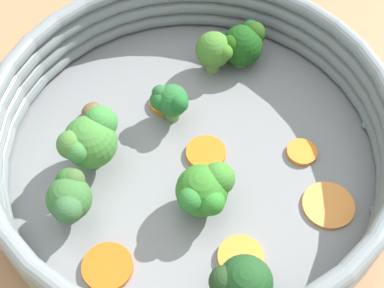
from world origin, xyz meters
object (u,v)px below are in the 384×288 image
carrot_slice_2 (165,102)px  carrot_slice_5 (240,257)px  carrot_slice_0 (107,267)px  broccoli_floret_2 (243,285)px  broccoli_floret_1 (243,43)px  broccoli_floret_3 (170,101)px  carrot_slice_4 (328,205)px  carrot_slice_3 (206,155)px  carrot_slice_6 (302,152)px  broccoli_floret_5 (69,197)px  broccoli_floret_6 (213,50)px  broccoli_floret_4 (205,190)px  skillet (192,158)px  carrot_slice_1 (219,51)px  mushroom_piece_0 (91,111)px  broccoli_floret_0 (90,140)px

carrot_slice_2 → carrot_slice_5: 0.17m
carrot_slice_0 → broccoli_floret_2: size_ratio=0.85×
broccoli_floret_1 → broccoli_floret_3: 0.10m
carrot_slice_2 → broccoli_floret_1: 0.10m
carrot_slice_4 → carrot_slice_3: bearing=71.1°
carrot_slice_6 → broccoli_floret_1: size_ratio=0.62×
broccoli_floret_5 → broccoli_floret_6: 0.21m
broccoli_floret_1 → broccoli_floret_5: size_ratio=0.92×
carrot_slice_2 → carrot_slice_4: carrot_slice_2 is taller
broccoli_floret_4 → carrot_slice_4: bearing=-82.5°
broccoli_floret_4 → carrot_slice_6: bearing=-51.6°
carrot_slice_4 → skillet: bearing=72.1°
broccoli_floret_6 → carrot_slice_2: bearing=141.6°
skillet → broccoli_floret_4: size_ratio=7.07×
carrot_slice_1 → broccoli_floret_3: bearing=157.5°
broccoli_floret_1 → broccoli_floret_2: 0.25m
carrot_slice_4 → broccoli_floret_3: size_ratio=1.11×
carrot_slice_1 → broccoli_floret_2: broccoli_floret_2 is taller
broccoli_floret_1 → broccoli_floret_4: 0.18m
broccoli_floret_2 → broccoli_floret_3: 0.19m
carrot_slice_3 → broccoli_floret_2: broccoli_floret_2 is taller
broccoli_floret_3 → mushroom_piece_0: 0.08m
broccoli_floret_5 → broccoli_floret_6: bearing=-28.5°
carrot_slice_4 → carrot_slice_5: bearing=128.6°
carrot_slice_1 → carrot_slice_5: bearing=-170.1°
carrot_slice_2 → carrot_slice_5: size_ratio=0.82×
skillet → carrot_slice_4: size_ratio=7.64×
carrot_slice_2 → broccoli_floret_4: size_ratio=0.63×
broccoli_floret_0 → carrot_slice_6: bearing=-80.0°
carrot_slice_6 → broccoli_floret_6: 0.14m
carrot_slice_3 → broccoli_floret_1: 0.13m
carrot_slice_1 → carrot_slice_0: bearing=165.1°
broccoli_floret_3 → carrot_slice_0: bearing=169.8°
mushroom_piece_0 → carrot_slice_3: bearing=-106.4°
skillet → broccoli_floret_4: 0.07m
skillet → mushroom_piece_0: 0.11m
carrot_slice_5 → broccoli_floret_5: broccoli_floret_5 is taller
skillet → broccoli_floret_4: (-0.05, -0.02, 0.04)m
carrot_slice_0 → carrot_slice_3: (0.12, -0.07, -0.00)m
broccoli_floret_2 → broccoli_floret_5: (0.05, 0.15, 0.01)m
broccoli_floret_5 → skillet: bearing=-50.2°
carrot_slice_4 → broccoli_floret_6: bearing=38.6°
carrot_slice_3 → broccoli_floret_1: bearing=-11.2°
broccoli_floret_2 → skillet: bearing=22.9°
carrot_slice_3 → broccoli_floret_6: 0.11m
carrot_slice_0 → carrot_slice_3: 0.14m
carrot_slice_0 → broccoli_floret_3: bearing=-10.2°
carrot_slice_4 → broccoli_floret_3: broccoli_floret_3 is taller
carrot_slice_0 → broccoli_floret_0: broccoli_floret_0 is taller
skillet → carrot_slice_3: 0.02m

